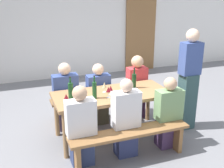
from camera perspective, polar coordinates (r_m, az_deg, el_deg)
ground_plane at (r=4.64m, az=0.00°, el=-10.58°), size 24.00×24.00×0.00m
back_wall at (r=7.54m, az=-9.88°, el=13.35°), size 14.00×0.20×3.20m
wooden_door at (r=8.17m, az=5.85°, el=10.04°), size 0.90×0.06×2.10m
tasting_table at (r=4.36m, az=0.00°, el=-2.92°), size 1.81×0.81×0.75m
bench_near at (r=3.91m, az=3.70°, el=-10.85°), size 1.71×0.30×0.45m
bench_far at (r=5.09m, az=-2.79°, el=-3.50°), size 1.71×0.30×0.45m
wine_bottle_0 at (r=4.53m, az=4.53°, el=0.73°), size 0.07×0.07×0.34m
wine_bottle_1 at (r=4.09m, az=-3.60°, el=-1.17°), size 0.07×0.07×0.35m
wine_bottle_2 at (r=4.14m, az=-8.44°, el=-1.24°), size 0.08×0.08×0.33m
wine_glass_0 at (r=4.11m, az=-0.75°, el=-1.21°), size 0.06×0.06×0.17m
wine_glass_1 at (r=4.33m, az=-1.58°, el=-0.28°), size 0.06×0.06×0.17m
wine_glass_2 at (r=3.90m, az=-6.12°, el=-2.66°), size 0.08×0.08×0.15m
wine_glass_3 at (r=4.24m, az=-0.27°, el=-0.93°), size 0.07×0.07×0.14m
wine_glass_4 at (r=3.91m, az=-9.33°, el=-2.64°), size 0.07×0.07×0.16m
seated_guest_near_0 at (r=3.76m, az=-6.33°, el=-9.01°), size 0.39×0.24×1.13m
seated_guest_near_1 at (r=3.94m, az=2.80°, el=-7.43°), size 0.38×0.24×1.15m
seated_guest_near_2 at (r=4.24m, az=11.41°, el=-6.16°), size 0.39×0.24×1.09m
seated_guest_far_0 at (r=4.75m, az=-9.37°, el=-2.88°), size 0.42×0.24×1.16m
seated_guest_far_1 at (r=4.89m, az=-2.77°, el=-2.40°), size 0.40×0.24×1.09m
seated_guest_far_2 at (r=5.12m, az=5.04°, el=-0.77°), size 0.36×0.24×1.17m
standing_host at (r=4.78m, az=15.37°, el=0.61°), size 0.33×0.24×1.70m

